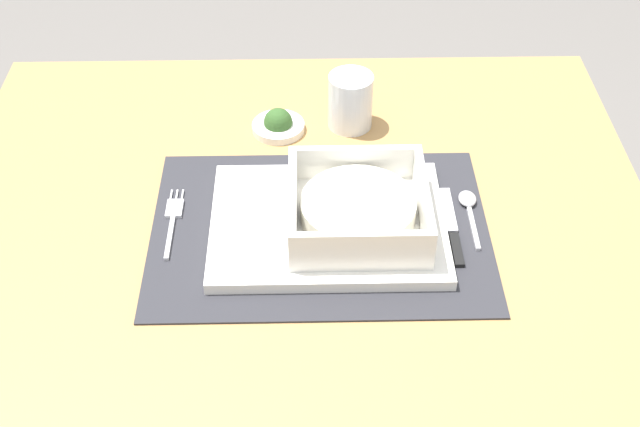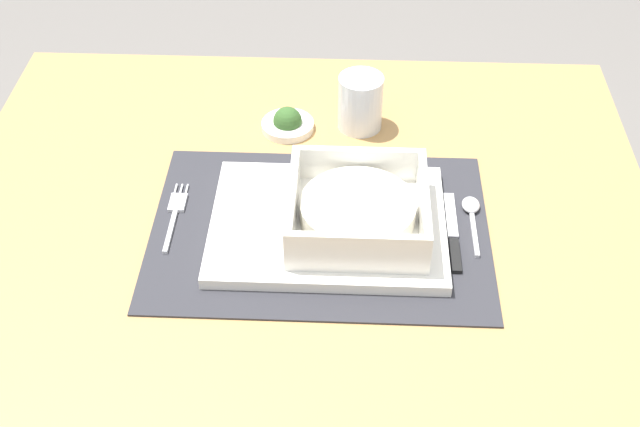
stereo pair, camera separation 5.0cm
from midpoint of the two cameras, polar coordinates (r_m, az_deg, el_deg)
The scene contains 10 objects.
dining_table at distance 1.19m, azimuth -0.10°, elevation -3.51°, with size 0.96×0.79×0.71m.
placemat at distance 1.10m, azimuth 1.31°, elevation -1.13°, with size 0.44×0.32×0.00m, color #2D2D33.
serving_plate at distance 1.09m, azimuth 1.87°, elevation -0.77°, with size 0.31×0.23×0.02m, color white.
porridge_bowl at distance 1.07m, azimuth 3.93°, elevation 0.09°, with size 0.18×0.18×0.06m.
fork at distance 1.13m, azimuth -8.54°, elevation 0.12°, with size 0.02×0.14×0.00m.
spoon at distance 1.14m, azimuth 11.51°, elevation 0.15°, with size 0.02×0.11×0.01m.
butter_knife at distance 1.10m, azimuth 10.35°, elevation -1.65°, with size 0.01×0.14×0.01m.
bread_knife at distance 1.10m, azimuth 9.17°, elevation -1.51°, with size 0.01×0.13×0.01m.
drinking_glass at distance 1.26m, azimuth 3.91°, elevation 7.36°, with size 0.07×0.07×0.09m.
condiment_saucer at distance 1.27m, azimuth -1.07°, elevation 6.14°, with size 0.08×0.08×0.04m.
Camera 2 is at (0.06, -0.84, 1.46)m, focal length 47.07 mm.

